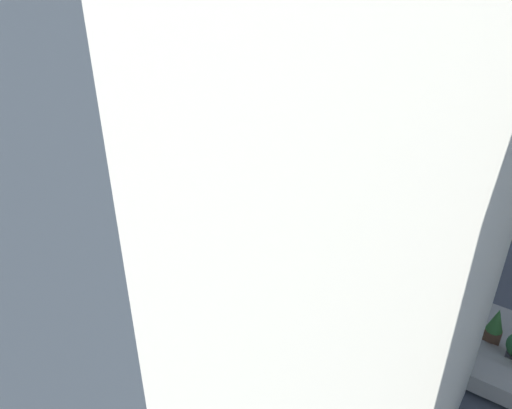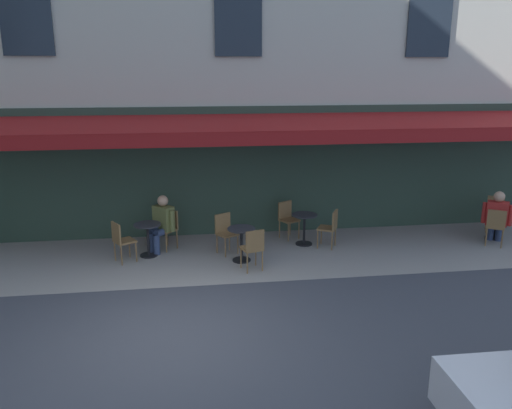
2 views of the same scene
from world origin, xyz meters
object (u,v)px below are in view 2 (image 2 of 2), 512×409
(cafe_chair_wicker_under_awning, at_px, (169,226))
(cafe_chair_wicker_back_row, at_px, (253,246))
(cafe_chair_wicker_corner_right, at_px, (331,225))
(cafe_table_streetside, at_px, (148,235))
(seated_patron_in_red, at_px, (497,216))
(cafe_chair_wicker_kerbside, at_px, (121,238))
(cafe_table_far_end, at_px, (241,239))
(cafe_table_mid_terrace, at_px, (304,225))
(cafe_chair_wicker_facing_street, at_px, (287,216))
(seated_companion_in_olive, at_px, (161,222))
(cafe_chair_wicker_corner_left, at_px, (496,224))
(cafe_chair_wicker_by_window, at_px, (225,230))
(cafe_chair_wicker_near_door, at_px, (495,211))
(cafe_table_near_entrance, at_px, (496,219))

(cafe_chair_wicker_under_awning, distance_m, cafe_chair_wicker_back_row, 2.41)
(cafe_chair_wicker_corner_right, bearing_deg, cafe_table_streetside, -0.52)
(seated_patron_in_red, bearing_deg, cafe_chair_wicker_back_row, 8.63)
(cafe_chair_wicker_kerbside, distance_m, cafe_table_far_end, 2.59)
(cafe_table_mid_terrace, bearing_deg, cafe_chair_wicker_facing_street, -61.46)
(seated_companion_in_olive, bearing_deg, cafe_chair_wicker_kerbside, 36.63)
(cafe_chair_wicker_under_awning, bearing_deg, cafe_chair_wicker_kerbside, 38.10)
(cafe_chair_wicker_corner_left, relative_size, cafe_chair_wicker_by_window, 1.00)
(cafe_chair_wicker_facing_street, xyz_separation_m, cafe_chair_wicker_kerbside, (3.87, 1.15, 0.00))
(cafe_chair_wicker_facing_street, distance_m, cafe_table_far_end, 1.92)
(cafe_chair_wicker_corner_left, height_order, cafe_chair_wicker_under_awning, same)
(cafe_chair_wicker_near_door, height_order, cafe_table_streetside, cafe_chair_wicker_near_door)
(cafe_table_near_entrance, height_order, cafe_chair_wicker_corner_left, cafe_chair_wicker_corner_left)
(cafe_table_streetside, relative_size, cafe_chair_wicker_kerbside, 0.82)
(cafe_chair_wicker_by_window, bearing_deg, cafe_chair_wicker_kerbside, 7.29)
(cafe_table_streetside, bearing_deg, cafe_chair_wicker_by_window, 178.83)
(cafe_chair_wicker_facing_street, bearing_deg, cafe_chair_wicker_back_row, 61.09)
(cafe_table_streetside, distance_m, cafe_table_far_end, 2.12)
(cafe_table_mid_terrace, bearing_deg, cafe_chair_wicker_near_door, -176.21)
(cafe_chair_wicker_by_window, bearing_deg, seated_patron_in_red, 177.76)
(cafe_table_streetside, height_order, seated_companion_in_olive, seated_companion_in_olive)
(cafe_chair_wicker_kerbside, relative_size, cafe_chair_wicker_back_row, 1.00)
(cafe_table_far_end, bearing_deg, cafe_chair_wicker_under_awning, -33.07)
(cafe_table_streetside, bearing_deg, cafe_table_mid_terrace, -175.70)
(cafe_chair_wicker_corner_right, xyz_separation_m, seated_patron_in_red, (-3.99, 0.25, 0.15))
(cafe_table_streetside, relative_size, cafe_chair_wicker_under_awning, 0.82)
(cafe_table_near_entrance, relative_size, cafe_chair_wicker_back_row, 0.82)
(cafe_chair_wicker_under_awning, height_order, cafe_chair_wicker_back_row, same)
(cafe_table_near_entrance, distance_m, cafe_chair_wicker_back_row, 6.32)
(cafe_chair_wicker_back_row, bearing_deg, cafe_chair_wicker_corner_right, -149.60)
(cafe_chair_wicker_near_door, bearing_deg, cafe_chair_wicker_kerbside, 5.77)
(cafe_chair_wicker_near_door, xyz_separation_m, seated_patron_in_red, (0.54, 0.90, 0.15))
(cafe_chair_wicker_corner_right, xyz_separation_m, cafe_chair_wicker_by_window, (2.46, -0.00, 0.00))
(cafe_chair_wicker_by_window, height_order, seated_companion_in_olive, seated_companion_in_olive)
(cafe_table_near_entrance, relative_size, cafe_chair_wicker_kerbside, 0.82)
(cafe_chair_wicker_corner_right, relative_size, seated_patron_in_red, 0.70)
(cafe_table_mid_terrace, relative_size, seated_patron_in_red, 0.57)
(cafe_chair_wicker_corner_left, bearing_deg, cafe_table_far_end, 1.14)
(cafe_chair_wicker_corner_left, bearing_deg, cafe_chair_wicker_back_row, 7.09)
(cafe_chair_wicker_facing_street, bearing_deg, cafe_chair_wicker_by_window, 28.29)
(cafe_table_near_entrance, xyz_separation_m, cafe_chair_wicker_back_row, (6.20, 1.25, 0.06))
(seated_companion_in_olive, bearing_deg, cafe_chair_wicker_back_row, 142.19)
(cafe_chair_wicker_back_row, bearing_deg, seated_patron_in_red, -171.37)
(cafe_chair_wicker_corner_left, distance_m, cafe_table_mid_terrace, 4.49)
(cafe_table_streetside, height_order, cafe_chair_wicker_kerbside, cafe_chair_wicker_kerbside)
(cafe_chair_wicker_corner_left, bearing_deg, seated_companion_in_olive, -5.61)
(cafe_chair_wicker_near_door, bearing_deg, cafe_chair_wicker_facing_street, -2.32)
(cafe_chair_wicker_back_row, bearing_deg, cafe_chair_wicker_under_awning, -42.89)
(cafe_chair_wicker_near_door, bearing_deg, cafe_chair_wicker_back_row, 15.49)
(cafe_chair_wicker_under_awning, xyz_separation_m, cafe_chair_wicker_by_window, (-1.28, 0.48, 0.00))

